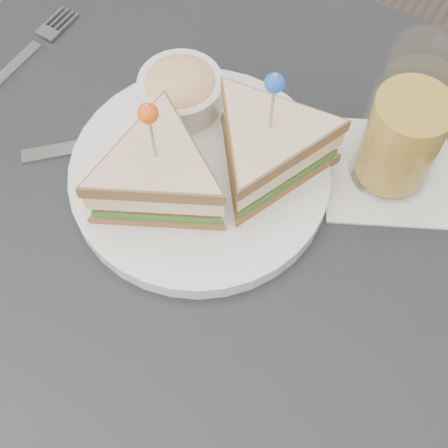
% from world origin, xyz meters
% --- Properties ---
extents(ground_plane, '(3.50, 3.50, 0.00)m').
position_xyz_m(ground_plane, '(0.00, 0.00, 0.00)').
color(ground_plane, '#3F3833').
extents(table, '(0.80, 0.80, 0.75)m').
position_xyz_m(table, '(0.00, 0.00, 0.67)').
color(table, black).
rests_on(table, ground).
extents(plate_meal, '(0.31, 0.29, 0.16)m').
position_xyz_m(plate_meal, '(-0.04, 0.07, 0.79)').
color(plate_meal, white).
rests_on(plate_meal, table).
extents(cutlery_fork, '(0.03, 0.18, 0.01)m').
position_xyz_m(cutlery_fork, '(-0.32, 0.12, 0.75)').
color(cutlery_fork, silver).
rests_on(cutlery_fork, table).
extents(cutlery_knife, '(0.18, 0.16, 0.01)m').
position_xyz_m(cutlery_knife, '(-0.15, 0.06, 0.75)').
color(cutlery_knife, silver).
rests_on(cutlery_knife, table).
extents(drink_set, '(0.18, 0.18, 0.17)m').
position_xyz_m(drink_set, '(0.12, 0.17, 0.82)').
color(drink_set, silver).
rests_on(drink_set, table).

